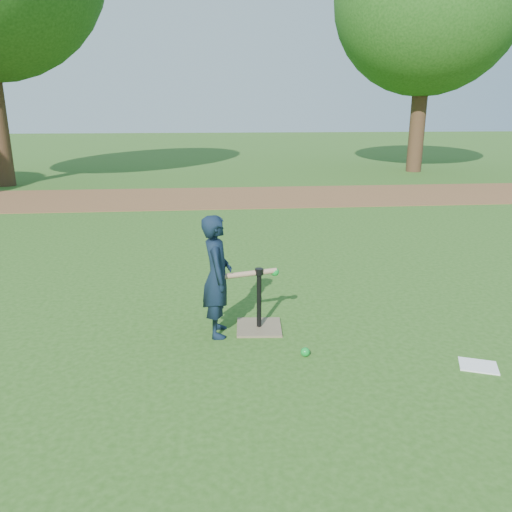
{
  "coord_description": "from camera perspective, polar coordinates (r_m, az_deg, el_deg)",
  "views": [
    {
      "loc": [
        -0.48,
        -4.4,
        2.07
      ],
      "look_at": [
        -0.01,
        0.35,
        0.65
      ],
      "focal_mm": 35.0,
      "sensor_mm": 36.0,
      "label": 1
    }
  ],
  "objects": [
    {
      "name": "clipboard",
      "position": [
        4.64,
        24.07,
        -11.39
      ],
      "size": [
        0.36,
        0.33,
        0.01
      ],
      "primitive_type": "cube",
      "rotation": [
        0.0,
        0.0,
        -0.39
      ],
      "color": "white",
      "rests_on": "ground"
    },
    {
      "name": "wiffle_ball_ground",
      "position": [
        4.42,
        5.64,
        -10.85
      ],
      "size": [
        0.08,
        0.08,
        0.08
      ],
      "primitive_type": "sphere",
      "color": "#0D952B",
      "rests_on": "ground"
    },
    {
      "name": "ground",
      "position": [
        4.89,
        0.5,
        -8.49
      ],
      "size": [
        80.0,
        80.0,
        0.0
      ],
      "primitive_type": "plane",
      "color": "#285116",
      "rests_on": "ground"
    },
    {
      "name": "swing_action",
      "position": [
        4.7,
        -0.76,
        -2.04
      ],
      "size": [
        0.65,
        0.22,
        0.09
      ],
      "color": "tan",
      "rests_on": "ground"
    },
    {
      "name": "batting_tee",
      "position": [
        4.88,
        0.35,
        -7.09
      ],
      "size": [
        0.46,
        0.46,
        0.61
      ],
      "color": "#76654B",
      "rests_on": "ground"
    },
    {
      "name": "child",
      "position": [
        4.62,
        -4.48,
        -2.33
      ],
      "size": [
        0.28,
        0.42,
        1.15
      ],
      "primitive_type": "imported",
      "rotation": [
        0.0,
        0.0,
        1.58
      ],
      "color": "black",
      "rests_on": "ground"
    },
    {
      "name": "dirt_strip",
      "position": [
        12.09,
        -3.32,
        6.73
      ],
      "size": [
        24.0,
        3.0,
        0.01
      ],
      "primitive_type": "cube",
      "color": "brown",
      "rests_on": "ground"
    }
  ]
}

